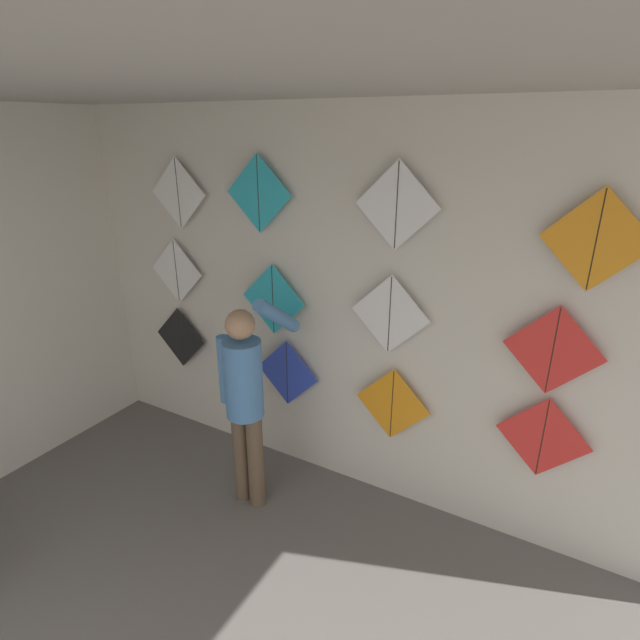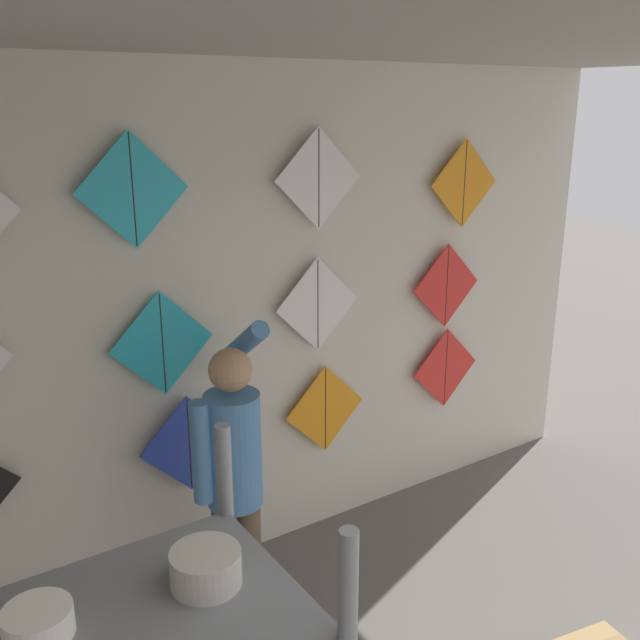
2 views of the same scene
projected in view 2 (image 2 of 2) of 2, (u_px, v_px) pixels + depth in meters
The scene contains 12 objects.
back_panel at pixel (240, 326), 3.93m from camera, with size 5.33×0.06×2.80m, color beige.
ceiling_slab at pixel (514, 20), 2.06m from camera, with size 5.33×4.37×0.04m, color #A8A399.
shopkeeper at pixel (233, 469), 3.38m from camera, with size 0.41×0.56×1.63m.
kite_1 at pixel (189, 444), 3.83m from camera, with size 0.55×0.01×0.55m.
kite_2 at pixel (325, 409), 4.30m from camera, with size 0.55×0.01×0.55m.
kite_3 at pixel (446, 368), 4.80m from camera, with size 0.55×0.01×0.55m.
kite_5 at pixel (162, 343), 3.59m from camera, with size 0.55×0.01×0.55m.
kite_6 at pixel (318, 305), 4.07m from camera, with size 0.55×0.01×0.55m.
kite_7 at pixel (446, 286), 4.61m from camera, with size 0.55×0.01×0.55m.
kite_9 at pixel (132, 190), 3.31m from camera, with size 0.55×0.01×0.55m.
kite_10 at pixel (319, 179), 3.86m from camera, with size 0.55×0.01×0.55m.
kite_11 at pixel (464, 183), 4.47m from camera, with size 0.55×0.01×0.55m.
Camera 2 is at (-1.70, 0.24, 2.60)m, focal length 40.00 mm.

